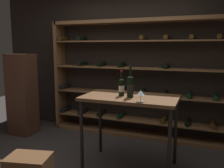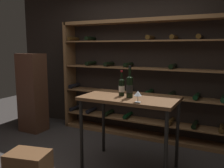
{
  "view_description": "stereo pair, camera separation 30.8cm",
  "coord_description": "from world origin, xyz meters",
  "px_view_note": "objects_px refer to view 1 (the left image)",
  "views": [
    {
      "loc": [
        1.32,
        -2.54,
        1.58
      ],
      "look_at": [
        0.22,
        0.31,
        1.11
      ],
      "focal_mm": 39.01,
      "sensor_mm": 36.0,
      "label": 1
    },
    {
      "loc": [
        1.6,
        -2.41,
        1.58
      ],
      "look_at": [
        0.22,
        0.31,
        1.11
      ],
      "focal_mm": 39.01,
      "sensor_mm": 36.0,
      "label": 2
    }
  ],
  "objects_px": {
    "wine_bottle_gold_foil": "(130,86)",
    "wine_bottle_amber_reserve": "(121,87)",
    "wine_rack": "(142,80)",
    "display_cabinet": "(22,94)",
    "tasting_table": "(130,104)",
    "wine_glass_stemmed_left": "(141,93)"
  },
  "relations": [
    {
      "from": "wine_rack",
      "to": "wine_glass_stemmed_left",
      "type": "xyz_separation_m",
      "value": [
        0.33,
        -1.41,
        0.05
      ]
    },
    {
      "from": "display_cabinet",
      "to": "wine_bottle_gold_foil",
      "type": "xyz_separation_m",
      "value": [
        2.21,
        -0.58,
        0.37
      ]
    },
    {
      "from": "wine_rack",
      "to": "display_cabinet",
      "type": "distance_m",
      "value": 2.17
    },
    {
      "from": "wine_bottle_gold_foil",
      "to": "wine_bottle_amber_reserve",
      "type": "distance_m",
      "value": 0.15
    },
    {
      "from": "wine_bottle_amber_reserve",
      "to": "wine_glass_stemmed_left",
      "type": "bearing_deg",
      "value": -38.63
    },
    {
      "from": "tasting_table",
      "to": "wine_bottle_gold_foil",
      "type": "distance_m",
      "value": 0.25
    },
    {
      "from": "display_cabinet",
      "to": "wine_bottle_gold_foil",
      "type": "height_order",
      "value": "display_cabinet"
    },
    {
      "from": "tasting_table",
      "to": "wine_bottle_gold_foil",
      "type": "bearing_deg",
      "value": -73.79
    },
    {
      "from": "wine_bottle_amber_reserve",
      "to": "wine_glass_stemmed_left",
      "type": "relative_size",
      "value": 2.49
    },
    {
      "from": "display_cabinet",
      "to": "tasting_table",
      "type": "bearing_deg",
      "value": -13.4
    },
    {
      "from": "wine_rack",
      "to": "display_cabinet",
      "type": "xyz_separation_m",
      "value": [
        -2.06,
        -0.62,
        -0.28
      ]
    },
    {
      "from": "wine_rack",
      "to": "wine_bottle_amber_reserve",
      "type": "bearing_deg",
      "value": -89.41
    },
    {
      "from": "tasting_table",
      "to": "wine_bottle_amber_reserve",
      "type": "xyz_separation_m",
      "value": [
        -0.12,
        -0.01,
        0.22
      ]
    },
    {
      "from": "display_cabinet",
      "to": "wine_bottle_gold_foil",
      "type": "distance_m",
      "value": 2.31
    },
    {
      "from": "wine_rack",
      "to": "wine_glass_stemmed_left",
      "type": "relative_size",
      "value": 25.59
    },
    {
      "from": "display_cabinet",
      "to": "wine_rack",
      "type": "bearing_deg",
      "value": 16.84
    },
    {
      "from": "tasting_table",
      "to": "wine_glass_stemmed_left",
      "type": "bearing_deg",
      "value": -52.19
    },
    {
      "from": "display_cabinet",
      "to": "wine_glass_stemmed_left",
      "type": "bearing_deg",
      "value": -18.12
    },
    {
      "from": "wine_rack",
      "to": "display_cabinet",
      "type": "relative_size",
      "value": 2.31
    },
    {
      "from": "display_cabinet",
      "to": "wine_glass_stemmed_left",
      "type": "height_order",
      "value": "display_cabinet"
    },
    {
      "from": "wine_bottle_gold_foil",
      "to": "wine_bottle_amber_reserve",
      "type": "height_order",
      "value": "wine_bottle_gold_foil"
    },
    {
      "from": "display_cabinet",
      "to": "wine_bottle_amber_reserve",
      "type": "distance_m",
      "value": 2.17
    }
  ]
}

